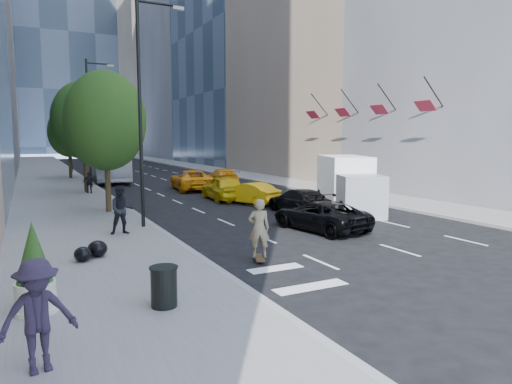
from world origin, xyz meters
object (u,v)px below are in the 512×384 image
black_sedan_mercedes (299,201)px  trash_can (164,287)px  planter_shrub (34,269)px  box_truck (348,183)px  city_bus (112,163)px  skateboarder (259,232)px  black_sedan_lincoln (320,215)px

black_sedan_mercedes → trash_can: black_sedan_mercedes is taller
black_sedan_mercedes → planter_shrub: planter_shrub is taller
box_truck → planter_shrub: bearing=-128.0°
city_bus → black_sedan_mercedes: bearing=-69.5°
black_sedan_mercedes → skateboarder: bearing=53.2°
trash_can → skateboarder: bearing=36.6°
city_bus → box_truck: city_bus is taller
skateboarder → city_bus: 31.86m
city_bus → black_sedan_lincoln: bearing=-74.5°
black_sedan_lincoln → planter_shrub: (-11.50, -5.35, 0.48)m
skateboarder → city_bus: bearing=-72.5°
skateboarder → city_bus: size_ratio=0.16×
skateboarder → box_truck: bearing=-123.8°
black_sedan_mercedes → planter_shrub: bearing=39.3°
city_bus → planter_shrub: 34.62m
box_truck → city_bus: bearing=131.9°
city_bus → trash_can: 35.16m
skateboarder → box_truck: (9.38, 7.27, 0.56)m
black_sedan_mercedes → trash_can: (-10.35, -10.57, -0.07)m
black_sedan_mercedes → city_bus: size_ratio=0.39×
city_bus → skateboarder: bearing=-83.9°
black_sedan_lincoln → city_bus: 28.83m
trash_can → black_sedan_lincoln: bearing=35.8°
black_sedan_mercedes → city_bus: city_bus is taller
skateboarder → box_truck: 11.88m
trash_can → planter_shrub: planter_shrub is taller
black_sedan_mercedes → city_bus: (-5.81, 24.28, 1.01)m
planter_shrub → black_sedan_mercedes: bearing=36.3°
box_truck → black_sedan_lincoln: bearing=-117.6°
skateboarder → planter_shrub: size_ratio=0.94×
skateboarder → black_sedan_lincoln: size_ratio=0.41×
skateboarder → black_sedan_lincoln: 5.84m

